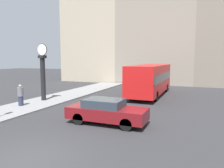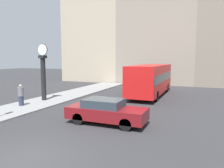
# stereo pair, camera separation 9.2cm
# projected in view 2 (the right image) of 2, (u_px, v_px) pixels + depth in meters

# --- Properties ---
(ground_plane) EXTENTS (120.00, 120.00, 0.00)m
(ground_plane) POSITION_uv_depth(u_px,v_px,m) (25.00, 159.00, 7.89)
(ground_plane) COLOR #2D2D30
(sidewalk_corner) EXTENTS (3.50, 25.92, 0.10)m
(sidewalk_corner) POSITION_uv_depth(u_px,v_px,m) (61.00, 97.00, 20.36)
(sidewalk_corner) COLOR gray
(sidewalk_corner) RESTS_ON ground_plane
(building_row) EXTENTS (31.06, 5.00, 18.38)m
(building_row) POSITION_uv_depth(u_px,v_px,m) (160.00, 22.00, 31.33)
(building_row) COLOR #B7A88E
(building_row) RESTS_ON ground_plane
(sedan_car) EXTENTS (4.44, 1.71, 1.38)m
(sedan_car) POSITION_uv_depth(u_px,v_px,m) (106.00, 111.00, 12.11)
(sedan_car) COLOR maroon
(sedan_car) RESTS_ON ground_plane
(bus_distant) EXTENTS (2.57, 9.40, 3.00)m
(bus_distant) POSITION_uv_depth(u_px,v_px,m) (151.00, 78.00, 21.48)
(bus_distant) COLOR red
(bus_distant) RESTS_ON ground_plane
(street_clock) EXTENTS (1.01, 0.51, 4.77)m
(street_clock) POSITION_uv_depth(u_px,v_px,m) (43.00, 74.00, 18.41)
(street_clock) COLOR black
(street_clock) RESTS_ON sidewalk_corner
(pedestrian_grey_jacket) EXTENTS (0.43, 0.43, 1.59)m
(pedestrian_grey_jacket) POSITION_uv_depth(u_px,v_px,m) (21.00, 95.00, 16.37)
(pedestrian_grey_jacket) COLOR #2D334C
(pedestrian_grey_jacket) RESTS_ON sidewalk_corner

